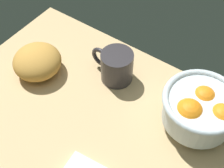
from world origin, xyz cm
name	(u,v)px	position (x,y,z in cm)	size (l,w,h in cm)	color
ground_plane	(94,128)	(0.00, 0.00, -1.50)	(81.47, 58.34, 3.00)	tan
fruit_bowl	(200,109)	(20.74, 14.74, 6.91)	(18.71, 18.71, 11.49)	silver
bread_loaf	(37,62)	(-23.66, 5.62, 3.93)	(13.54, 13.43, 7.87)	gold
mug	(116,66)	(-4.53, 16.38, 4.52)	(13.22, 8.87, 9.05)	#2F2C30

